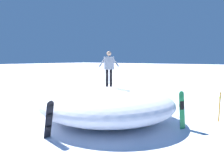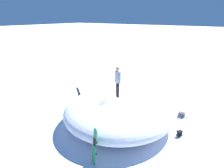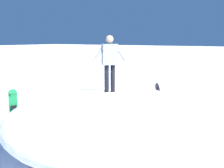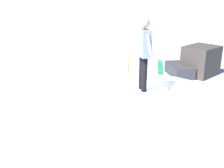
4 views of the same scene
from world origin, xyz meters
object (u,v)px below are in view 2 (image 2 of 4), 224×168
object	(u,v)px
snowboard_secondary_upright	(95,146)
backpack_near	(179,134)
snowboard_primary_upright	(80,97)
backpack_far	(181,115)
snowboarder_standing	(118,79)

from	to	relation	value
snowboard_secondary_upright	backpack_near	size ratio (longest dim) A/B	2.99
snowboard_primary_upright	snowboard_secondary_upright	xyz separation A→B (m)	(-4.48, 3.74, 0.07)
backpack_near	backpack_far	size ratio (longest dim) A/B	0.84
snowboard_secondary_upright	backpack_far	distance (m)	6.80
snowboarder_standing	backpack_far	distance (m)	5.00
snowboard_primary_upright	snowboard_secondary_upright	size ratio (longest dim) A/B	0.92
backpack_far	backpack_near	bearing A→B (deg)	105.11
snowboard_primary_upright	snowboarder_standing	bearing A→B (deg)	173.61
backpack_far	snowboarder_standing	bearing A→B (deg)	48.27
snowboard_secondary_upright	backpack_near	bearing A→B (deg)	-118.87
snowboard_secondary_upright	backpack_near	xyz separation A→B (m)	(-2.34, -4.25, -0.73)
snowboarder_standing	snowboard_primary_upright	world-z (taller)	snowboarder_standing
snowboarder_standing	backpack_far	world-z (taller)	snowboarder_standing
snowboarder_standing	snowboard_secondary_upright	distance (m)	4.03
snowboarder_standing	snowboard_primary_upright	distance (m)	3.94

